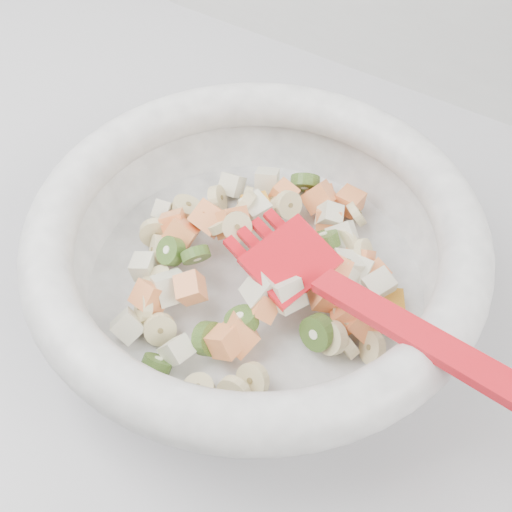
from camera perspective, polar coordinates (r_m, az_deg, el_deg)
The scene contains 2 objects.
counter at distance 0.99m, azimuth -4.16°, elevation -13.58°, with size 2.00×0.60×0.90m, color #A8A7AD.
mixing_bowl at distance 0.50m, azimuth 0.08°, elevation 0.51°, with size 0.43×0.35×0.12m.
Camera 1 is at (0.30, 1.13, 1.34)m, focal length 45.00 mm.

